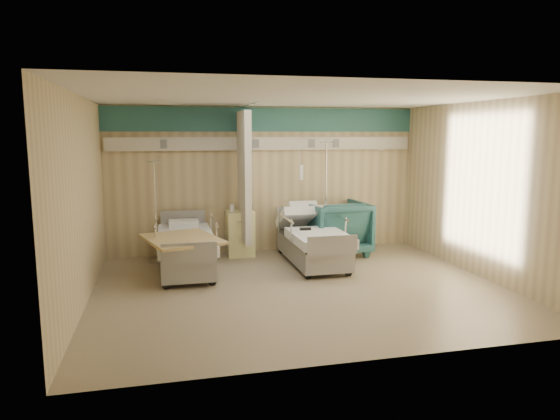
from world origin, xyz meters
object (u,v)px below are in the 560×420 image
at_px(bed_left, 186,253).
at_px(visitor_armchair, 336,228).
at_px(iv_stand_right, 325,230).
at_px(iv_stand_left, 157,242).
at_px(bed_right, 312,246).
at_px(bedside_cabinet, 240,233).

relative_size(bed_left, visitor_armchair, 1.92).
xyz_separation_m(iv_stand_right, iv_stand_left, (-3.18, -0.03, -0.07)).
bearing_deg(visitor_armchair, iv_stand_right, -56.27).
height_order(iv_stand_right, iv_stand_left, iv_stand_right).
xyz_separation_m(bed_right, bed_left, (-2.20, 0.00, 0.00)).
xyz_separation_m(bed_left, bedside_cabinet, (1.05, 0.90, 0.11)).
distance_m(bed_right, iv_stand_left, 2.79).
bearing_deg(iv_stand_right, bed_left, -163.57).
bearing_deg(bed_left, bedside_cabinet, 40.60).
distance_m(bedside_cabinet, iv_stand_left, 1.54).
distance_m(visitor_armchair, iv_stand_right, 0.26).
bearing_deg(visitor_armchair, iv_stand_left, -6.41).
relative_size(iv_stand_right, iv_stand_left, 1.19).
height_order(bedside_cabinet, visitor_armchair, visitor_armchair).
distance_m(iv_stand_right, iv_stand_left, 3.18).
relative_size(visitor_armchair, iv_stand_left, 0.62).
relative_size(bed_right, visitor_armchair, 1.92).
relative_size(bed_right, iv_stand_right, 1.00).
distance_m(bedside_cabinet, iv_stand_right, 1.65).
distance_m(bedside_cabinet, visitor_armchair, 1.83).
bearing_deg(bed_left, iv_stand_right, 16.43).
xyz_separation_m(bedside_cabinet, visitor_armchair, (1.80, -0.30, 0.09)).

